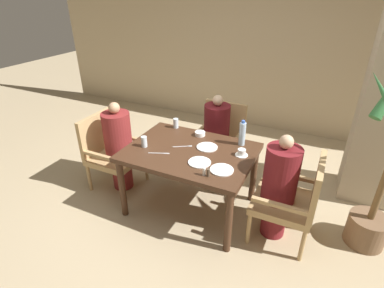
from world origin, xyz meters
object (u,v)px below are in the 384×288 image
Objects in this scene: chair_left_side at (110,150)px; bowl_small at (200,134)px; plate_main_left at (207,147)px; plate_dessert_center at (222,170)px; plate_main_right at (200,162)px; diner_in_left_chair at (119,146)px; glass_tall_mid at (176,123)px; water_bottle at (242,134)px; potted_palm at (384,182)px; glass_tall_near at (144,142)px; diner_in_far_chair at (216,136)px; diner_in_right_chair at (279,187)px; chair_far_side at (220,137)px; chair_right_side at (294,198)px; teacup_with_saucer at (242,153)px.

bowl_small is (1.03, 0.36, 0.28)m from chair_left_side.
plate_dessert_center is (0.29, -0.34, 0.00)m from plate_main_left.
plate_dessert_center is at bearing -7.69° from plate_main_right.
diner_in_left_chair reaches higher than glass_tall_mid.
plate_dessert_center is at bearing -91.17° from water_bottle.
potted_palm is 15.68× the size of glass_tall_near.
plate_main_right is 0.66m from glass_tall_near.
bowl_small is at bearing -96.80° from diner_in_far_chair.
diner_in_right_chair is 0.82m from plate_main_left.
bowl_small is 1.01× the size of glass_tall_mid.
diner_in_left_chair is 0.72m from glass_tall_mid.
potted_palm is at bearing -20.43° from chair_far_side.
diner_in_right_chair is 0.57m from plate_dessert_center.
diner_in_right_chair is at bearing -20.17° from bowl_small.
chair_right_side is 7.87× the size of glass_tall_near.
water_bottle reaches higher than chair_far_side.
bowl_small reaches higher than plate_dessert_center.
chair_right_side is at bearing -16.21° from glass_tall_mid.
plate_main_left and plate_main_right have the same top height.
glass_tall_mid is at bearing 163.79° from chair_right_side.
chair_right_side is (2.01, 0.00, -0.09)m from diner_in_left_chair.
potted_palm is 1.26m from teacup_with_saucer.
water_bottle is at bearing 175.70° from potted_palm.
diner_in_far_chair is 4.98× the size of plate_main_right.
potted_palm reaches higher than water_bottle.
potted_palm is at bearing 20.00° from chair_right_side.
plate_main_right is at bearing -80.10° from chair_far_side.
chair_left_side is 1.41m from chair_far_side.
diner_in_left_chair is 9.65× the size of glass_tall_near.
chair_left_side is 1.62m from teacup_with_saucer.
diner_in_left_chair is at bearing 180.00° from chair_right_side.
diner_in_left_chair is 1.23× the size of chair_right_side.
diner_in_far_chair is 1.20m from diner_in_right_chair.
glass_tall_mid is at bearing 150.60° from plate_main_left.
water_bottle is at bearing 144.37° from diner_in_right_chair.
chair_right_side is (1.08, -0.76, -0.08)m from diner_in_far_chair.
diner_in_far_chair is 0.61× the size of potted_palm.
teacup_with_saucer is at bearing 0.02° from plate_main_left.
diner_in_far_chair is 4.98× the size of plate_main_left.
chair_left_side is 1.00× the size of chair_far_side.
plate_dessert_center is 1.88× the size of bowl_small.
chair_right_side is (1.08, -0.91, 0.00)m from chair_far_side.
diner_in_far_chair is 0.45m from bowl_small.
chair_far_side is 7.03× the size of teacup_with_saucer.
plate_dessert_center is 1.71× the size of teacup_with_saucer.
diner_in_left_chair is at bearing -174.69° from potted_palm.
water_bottle is (-0.64, 0.35, 0.38)m from chair_right_side.
potted_palm is at bearing 15.39° from plate_main_right.
chair_left_side is 1.00× the size of chair_right_side.
chair_right_side is at bearing -12.76° from teacup_with_saucer.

